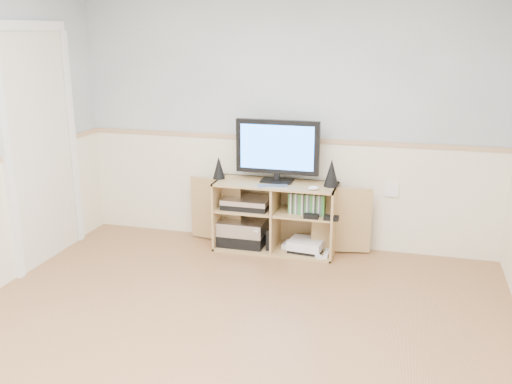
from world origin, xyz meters
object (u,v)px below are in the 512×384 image
monitor (277,149)px  game_consoles (305,245)px  keyboard (272,186)px  media_cabinet (277,214)px

monitor → game_consoles: size_ratio=1.70×
monitor → keyboard: (0.00, -0.19, -0.31)m
media_cabinet → keyboard: keyboard is taller
media_cabinet → game_consoles: 0.40m
media_cabinet → monitor: monitor is taller
game_consoles → keyboard: bearing=-156.2°
keyboard → monitor: bearing=76.0°
game_consoles → media_cabinet: bearing=167.5°
keyboard → game_consoles: size_ratio=0.60×
keyboard → game_consoles: (0.29, 0.13, -0.59)m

